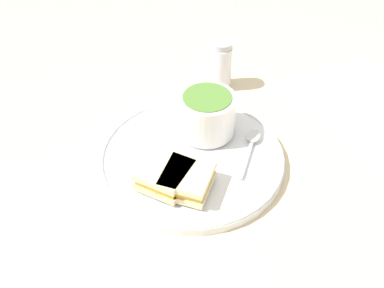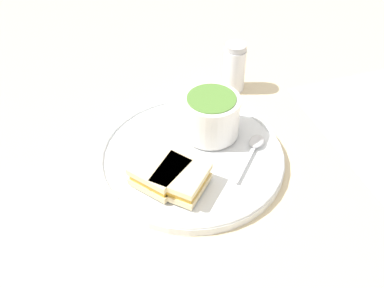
% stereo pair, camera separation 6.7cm
% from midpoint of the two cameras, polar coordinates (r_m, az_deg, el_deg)
% --- Properties ---
extents(ground_plane, '(2.40, 2.40, 0.00)m').
position_cam_midpoint_polar(ground_plane, '(0.76, 2.52, -2.29)').
color(ground_plane, beige).
extents(plate, '(0.31, 0.31, 0.02)m').
position_cam_midpoint_polar(plate, '(0.75, 2.54, -1.77)').
color(plate, white).
rests_on(plate, ground_plane).
extents(soup_bowl, '(0.10, 0.10, 0.07)m').
position_cam_midpoint_polar(soup_bowl, '(0.76, 4.92, 3.58)').
color(soup_bowl, white).
rests_on(soup_bowl, plate).
extents(spoon, '(0.10, 0.09, 0.01)m').
position_cam_midpoint_polar(spoon, '(0.77, 10.46, -0.21)').
color(spoon, silver).
rests_on(spoon, plate).
extents(sandwich_half_near, '(0.10, 0.10, 0.03)m').
position_cam_midpoint_polar(sandwich_half_near, '(0.69, -1.33, -3.73)').
color(sandwich_half_near, beige).
rests_on(sandwich_half_near, plate).
extents(sandwich_half_far, '(0.10, 0.10, 0.03)m').
position_cam_midpoint_polar(sandwich_half_far, '(0.68, 1.42, -4.59)').
color(sandwich_half_far, beige).
rests_on(sandwich_half_far, plate).
extents(salt_shaker, '(0.04, 0.04, 0.10)m').
position_cam_midpoint_polar(salt_shaker, '(0.90, 7.56, 9.52)').
color(salt_shaker, silver).
rests_on(salt_shaker, ground_plane).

